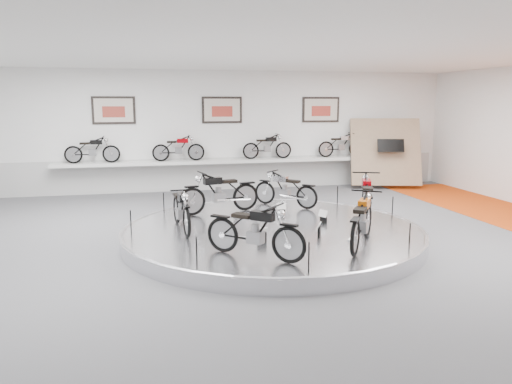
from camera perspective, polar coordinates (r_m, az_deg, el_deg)
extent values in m
plane|color=#545457|center=(10.54, 2.30, -6.01)|extent=(16.00, 16.00, 0.00)
plane|color=white|center=(10.18, 2.47, 16.16)|extent=(16.00, 16.00, 0.00)
plane|color=white|center=(17.01, -3.89, 6.98)|extent=(16.00, 0.00, 16.00)
cube|color=#BCBCBA|center=(17.13, -3.83, 2.13)|extent=(15.68, 0.04, 1.10)
cylinder|color=silver|center=(10.78, 1.89, -4.81)|extent=(6.40, 6.40, 0.30)
torus|color=#B2B2BA|center=(10.75, 1.89, -4.20)|extent=(6.40, 6.40, 0.10)
cube|color=silver|center=(16.80, -3.69, 3.52)|extent=(11.00, 0.55, 0.10)
cube|color=beige|center=(16.75, -15.96, 8.97)|extent=(1.35, 0.06, 0.88)
cube|color=beige|center=(16.94, -3.90, 9.34)|extent=(1.35, 0.06, 0.88)
cube|color=beige|center=(17.83, 7.42, 9.32)|extent=(1.35, 0.06, 0.88)
cube|color=#977B5E|center=(17.98, 14.59, 4.45)|extent=(2.56, 1.52, 2.30)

